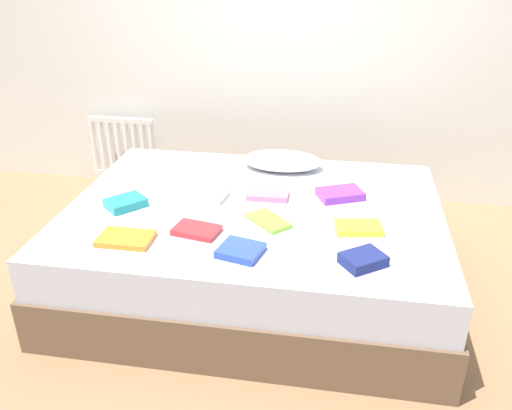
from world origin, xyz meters
TOP-DOWN VIEW (x-y plane):
  - ground_plane at (0.00, 0.00)m, footprint 8.00×8.00m
  - back_wall at (0.00, 1.35)m, footprint 6.00×0.10m
  - bed at (0.00, 0.00)m, footprint 2.00×1.50m
  - radiator at (-1.25, 1.20)m, footprint 0.52×0.04m
  - pillow at (0.08, 0.54)m, footprint 0.48×0.28m
  - textbook_purple at (0.45, 0.18)m, footprint 0.28×0.24m
  - textbook_pink at (0.05, 0.12)m, footprint 0.23×0.14m
  - textbook_white at (-0.28, 0.06)m, footprint 0.24×0.19m
  - textbook_yellow at (0.54, -0.18)m, footprint 0.25×0.18m
  - textbook_navy at (0.56, -0.49)m, footprint 0.23×0.22m
  - textbook_blue at (0.02, -0.49)m, footprint 0.22×0.21m
  - textbook_lime at (0.10, -0.18)m, footprint 0.25×0.25m
  - textbook_teal at (-0.67, -0.12)m, footprint 0.24×0.24m
  - textbook_orange at (-0.53, -0.47)m, footprint 0.25×0.17m
  - textbook_red at (-0.22, -0.34)m, footprint 0.24×0.18m

SIDE VIEW (x-z plane):
  - ground_plane at x=0.00m, z-range 0.00..0.00m
  - bed at x=0.00m, z-range 0.00..0.50m
  - radiator at x=-1.25m, z-range 0.09..0.56m
  - textbook_lime at x=0.10m, z-range 0.50..0.52m
  - textbook_orange at x=-0.53m, z-range 0.50..0.53m
  - textbook_red at x=-0.22m, z-range 0.50..0.53m
  - textbook_pink at x=0.05m, z-range 0.50..0.53m
  - textbook_yellow at x=0.54m, z-range 0.50..0.53m
  - textbook_blue at x=0.02m, z-range 0.50..0.53m
  - textbook_purple at x=0.45m, z-range 0.50..0.54m
  - textbook_teal at x=-0.67m, z-range 0.50..0.55m
  - textbook_white at x=-0.28m, z-range 0.50..0.55m
  - textbook_navy at x=0.56m, z-range 0.50..0.55m
  - pillow at x=0.08m, z-range 0.50..0.60m
  - back_wall at x=0.00m, z-range 0.00..2.80m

